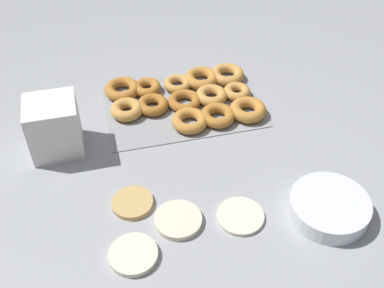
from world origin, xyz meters
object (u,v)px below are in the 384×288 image
(pancake_3, at_px, (178,220))
(batter_bowl, at_px, (329,207))
(pancake_0, at_px, (240,216))
(donut_tray, at_px, (188,98))
(pancake_2, at_px, (132,203))
(container_stack, at_px, (54,127))
(pancake_1, at_px, (133,255))

(pancake_3, xyz_separation_m, batter_bowl, (-0.36, 0.06, 0.02))
(pancake_0, distance_m, donut_tray, 0.47)
(pancake_2, bearing_deg, donut_tray, -122.02)
(container_stack, bearing_deg, batter_bowl, 148.12)
(donut_tray, relative_size, container_stack, 2.97)
(batter_bowl, distance_m, container_stack, 0.74)
(batter_bowl, bearing_deg, pancake_0, -10.41)
(pancake_0, xyz_separation_m, donut_tray, (0.02, -0.47, 0.01))
(pancake_2, height_order, batter_bowl, batter_bowl)
(pancake_0, relative_size, container_stack, 0.73)
(pancake_3, bearing_deg, pancake_2, -38.67)
(pancake_0, height_order, batter_bowl, batter_bowl)
(pancake_0, bearing_deg, container_stack, -40.16)
(pancake_0, relative_size, batter_bowl, 0.59)
(pancake_2, bearing_deg, batter_bowl, 163.00)
(pancake_2, height_order, pancake_3, pancake_3)
(pancake_1, xyz_separation_m, pancake_3, (-0.12, -0.07, -0.00))
(container_stack, bearing_deg, pancake_0, 139.84)
(batter_bowl, relative_size, container_stack, 1.22)
(pancake_1, bearing_deg, donut_tray, -115.70)
(pancake_1, xyz_separation_m, container_stack, (0.15, -0.40, 0.07))
(pancake_0, bearing_deg, pancake_3, -8.56)
(pancake_3, distance_m, container_stack, 0.43)
(pancake_0, xyz_separation_m, pancake_1, (0.27, 0.05, 0.00))
(pancake_1, relative_size, container_stack, 0.71)
(pancake_1, bearing_deg, pancake_2, -97.67)
(pancake_0, relative_size, donut_tray, 0.25)
(pancake_1, xyz_separation_m, pancake_2, (-0.02, -0.15, -0.00))
(donut_tray, xyz_separation_m, batter_bowl, (-0.23, 0.51, 0.01))
(donut_tray, relative_size, batter_bowl, 2.42)
(pancake_1, relative_size, donut_tray, 0.24)
(pancake_0, bearing_deg, pancake_2, -22.27)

